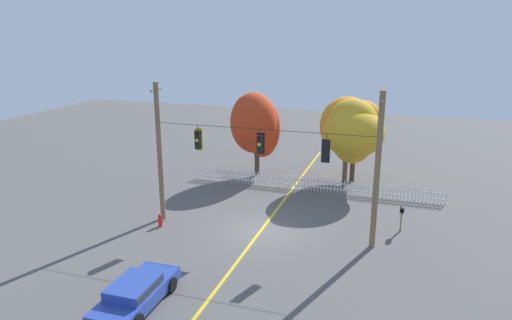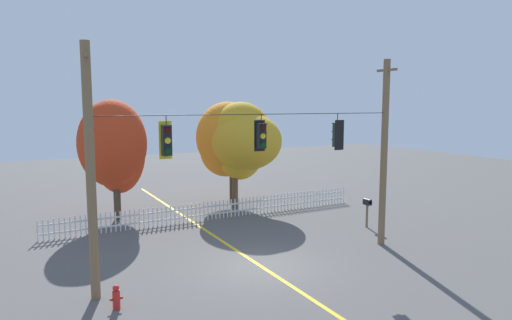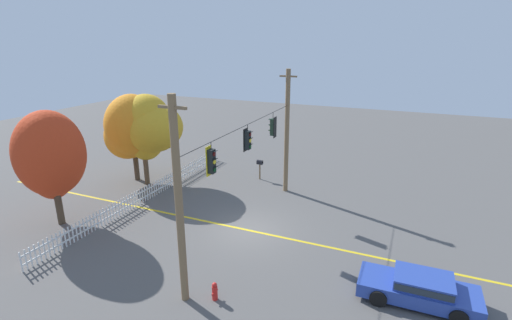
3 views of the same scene
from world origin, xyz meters
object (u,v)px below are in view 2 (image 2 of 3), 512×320
object	(u,v)px
traffic_signal_westbound_side	(166,140)
fire_hydrant	(116,297)
roadside_mailbox	(367,204)
traffic_signal_northbound_primary	(261,136)
autumn_maple_near_fence	(113,145)
traffic_signal_eastbound_side	(337,135)
autumn_maple_mid	(243,139)
autumn_oak_far_east	(230,140)

from	to	relation	value
traffic_signal_westbound_side	fire_hydrant	distance (m)	5.06
fire_hydrant	roadside_mailbox	world-z (taller)	roadside_mailbox
traffic_signal_northbound_primary	autumn_maple_near_fence	world-z (taller)	autumn_maple_near_fence
autumn_maple_near_fence	roadside_mailbox	xyz separation A→B (m)	(10.73, -7.20, -2.82)
traffic_signal_northbound_primary	traffic_signal_eastbound_side	distance (m)	3.45
autumn_maple_mid	autumn_oak_far_east	bearing A→B (deg)	101.25
autumn_oak_far_east	traffic_signal_eastbound_side	bearing A→B (deg)	-90.37
traffic_signal_westbound_side	autumn_maple_near_fence	bearing A→B (deg)	89.43
traffic_signal_westbound_side	traffic_signal_northbound_primary	size ratio (longest dim) A/B	1.06
fire_hydrant	traffic_signal_eastbound_side	bearing A→B (deg)	6.81
traffic_signal_eastbound_side	autumn_maple_mid	world-z (taller)	autumn_maple_mid
fire_hydrant	roadside_mailbox	distance (m)	13.29
autumn_maple_mid	roadside_mailbox	xyz separation A→B (m)	(3.55, -6.65, -2.90)
autumn_maple_near_fence	fire_hydrant	world-z (taller)	autumn_maple_near_fence
autumn_maple_near_fence	autumn_maple_mid	world-z (taller)	autumn_maple_near_fence
traffic_signal_eastbound_side	roadside_mailbox	world-z (taller)	traffic_signal_eastbound_side
autumn_oak_far_east	roadside_mailbox	distance (m)	9.13
traffic_signal_northbound_primary	fire_hydrant	size ratio (longest dim) A/B	1.80
fire_hydrant	autumn_oak_far_east	bearing A→B (deg)	51.47
traffic_signal_westbound_side	fire_hydrant	world-z (taller)	traffic_signal_westbound_side
traffic_signal_eastbound_side	traffic_signal_northbound_primary	bearing A→B (deg)	179.69
autumn_oak_far_east	roadside_mailbox	bearing A→B (deg)	-64.21
traffic_signal_northbound_primary	autumn_maple_mid	xyz separation A→B (m)	(3.75, 9.04, -0.85)
autumn_maple_mid	traffic_signal_eastbound_side	bearing A→B (deg)	-91.91
autumn_maple_mid	fire_hydrant	size ratio (longest dim) A/B	8.28
traffic_signal_northbound_primary	autumn_oak_far_east	world-z (taller)	autumn_oak_far_east
autumn_maple_near_fence	autumn_maple_mid	bearing A→B (deg)	-4.40
traffic_signal_northbound_primary	autumn_maple_mid	distance (m)	9.83
roadside_mailbox	traffic_signal_eastbound_side	bearing A→B (deg)	-147.90
traffic_signal_westbound_side	autumn_oak_far_east	bearing A→B (deg)	55.48
traffic_signal_westbound_side	fire_hydrant	size ratio (longest dim) A/B	1.91
traffic_signal_westbound_side	traffic_signal_eastbound_side	size ratio (longest dim) A/B	0.99
roadside_mailbox	fire_hydrant	bearing A→B (deg)	-164.77
autumn_maple_near_fence	fire_hydrant	bearing A→B (deg)	-100.97
autumn_maple_mid	autumn_oak_far_east	distance (m)	1.22
traffic_signal_eastbound_side	autumn_maple_mid	xyz separation A→B (m)	(0.30, 9.06, -0.78)
autumn_maple_mid	fire_hydrant	world-z (taller)	autumn_maple_mid
traffic_signal_eastbound_side	roadside_mailbox	distance (m)	5.85
traffic_signal_eastbound_side	autumn_maple_near_fence	distance (m)	11.85
traffic_signal_eastbound_side	roadside_mailbox	bearing A→B (deg)	32.10
traffic_signal_northbound_primary	autumn_maple_near_fence	size ratio (longest dim) A/B	0.21
autumn_maple_near_fence	roadside_mailbox	bearing A→B (deg)	-33.86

